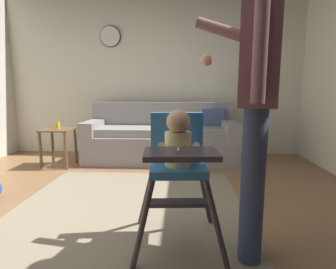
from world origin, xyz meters
The scene contains 9 objects.
ground centered at (0.00, 0.00, -0.05)m, with size 6.33×6.51×0.10m, color olive.
wall_far centered at (0.00, 2.49, 1.36)m, with size 5.53×0.06×2.73m, color silver.
area_rug centered at (-0.01, 0.04, 0.00)m, with size 2.03×2.47×0.01m, color gray.
couch centered at (0.17, 1.97, 0.33)m, with size 2.19×0.86×0.86m.
high_chair centered at (0.43, -0.30, 0.63)m, with size 0.65×0.76×0.92m.
adult_standing centered at (0.89, -0.41, 0.98)m, with size 0.50×0.58×1.72m.
side_table centered at (-1.23, 1.56, 0.38)m, with size 0.40×0.40×0.52m.
sippy_cup centered at (-1.23, 1.56, 0.57)m, with size 0.07×0.07×0.10m, color gold.
wall_clock centered at (-0.69, 2.44, 1.89)m, with size 0.34×0.04×0.34m.
Camera 1 is at (0.46, -2.03, 1.03)m, focal length 29.01 mm.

